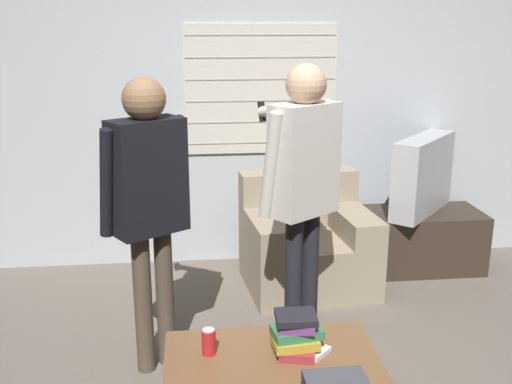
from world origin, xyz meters
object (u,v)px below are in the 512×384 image
object	(u,v)px
person_right_standing	(302,174)
soda_can	(209,342)
tv	(423,175)
person_left_standing	(148,191)
coffee_table	(272,367)
spare_remote	(321,353)
armchair_beige	(306,244)
book_stack	(296,335)

from	to	relation	value
person_right_standing	soda_can	distance (m)	1.11
tv	person_left_standing	distance (m)	2.35
coffee_table	spare_remote	xyz separation A→B (m)	(0.23, 0.01, 0.05)
tv	person_left_standing	world-z (taller)	person_left_standing
armchair_beige	soda_can	size ratio (longest dim) A/B	7.71
person_left_standing	coffee_table	bearing A→B (deg)	-82.52
tv	book_stack	world-z (taller)	tv
armchair_beige	person_left_standing	xyz separation A→B (m)	(-1.06, -0.99, 0.72)
person_left_standing	person_right_standing	distance (m)	0.87
tv	person_right_standing	size ratio (longest dim) A/B	0.43
coffee_table	tv	bearing A→B (deg)	53.05
person_right_standing	spare_remote	size ratio (longest dim) A/B	13.99
armchair_beige	coffee_table	world-z (taller)	armchair_beige
tv	soda_can	distance (m)	2.50
book_stack	coffee_table	bearing A→B (deg)	-157.42
person_right_standing	book_stack	distance (m)	0.98
armchair_beige	soda_can	world-z (taller)	armchair_beige
person_left_standing	tv	bearing A→B (deg)	-1.89
coffee_table	soda_can	bearing A→B (deg)	163.20
coffee_table	book_stack	distance (m)	0.19
spare_remote	book_stack	bearing A→B (deg)	-153.83
person_left_standing	soda_can	bearing A→B (deg)	-96.75
coffee_table	soda_can	distance (m)	0.32
tv	book_stack	bearing A→B (deg)	6.24
person_left_standing	book_stack	bearing A→B (deg)	-75.02
coffee_table	person_left_standing	size ratio (longest dim) A/B	0.61
coffee_table	person_right_standing	size ratio (longest dim) A/B	0.59
tv	spare_remote	bearing A→B (deg)	9.10
spare_remote	person_right_standing	bearing A→B (deg)	131.01
person_right_standing	spare_remote	world-z (taller)	person_right_standing
person_left_standing	spare_remote	distance (m)	1.22
armchair_beige	book_stack	bearing A→B (deg)	71.31
person_left_standing	book_stack	world-z (taller)	person_left_standing
tv	coffee_table	bearing A→B (deg)	4.57
soda_can	person_left_standing	bearing A→B (deg)	116.13
person_right_standing	book_stack	xyz separation A→B (m)	(-0.16, -0.77, -0.58)
tv	book_stack	size ratio (longest dim) A/B	2.91
armchair_beige	coffee_table	size ratio (longest dim) A/B	0.98
coffee_table	person_right_standing	xyz separation A→B (m)	(0.28, 0.82, 0.71)
armchair_beige	spare_remote	world-z (taller)	armchair_beige
armchair_beige	soda_can	bearing A→B (deg)	57.98
spare_remote	coffee_table	bearing A→B (deg)	-132.26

